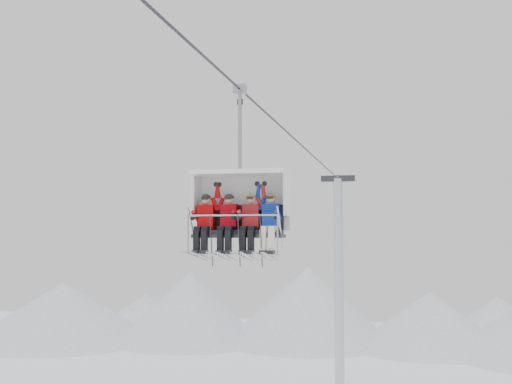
% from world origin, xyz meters
% --- Properties ---
extents(ridgeline, '(72.00, 21.00, 7.00)m').
position_xyz_m(ridgeline, '(-1.58, 42.05, 2.84)').
color(ridgeline, silver).
rests_on(ridgeline, ground).
extents(lift_tower_right, '(2.00, 1.80, 13.48)m').
position_xyz_m(lift_tower_right, '(0.00, 22.00, 5.78)').
color(lift_tower_right, silver).
rests_on(lift_tower_right, ground).
extents(haul_cable, '(0.06, 50.00, 0.06)m').
position_xyz_m(haul_cable, '(0.00, 0.00, 13.30)').
color(haul_cable, '#303035').
rests_on(haul_cable, lift_tower_left).
extents(chairlift_carrier, '(2.23, 1.17, 3.98)m').
position_xyz_m(chairlift_carrier, '(0.00, -1.58, 10.65)').
color(chairlift_carrier, black).
rests_on(chairlift_carrier, haul_cable).
extents(skier_far_left, '(0.38, 1.69, 1.54)m').
position_xyz_m(skier_far_left, '(-0.78, -1.89, 10.18)').
color(skier_far_left, red).
rests_on(skier_far_left, chairlift_carrier).
extents(skier_center_left, '(0.38, 1.69, 1.54)m').
position_xyz_m(skier_center_left, '(-0.23, -1.89, 10.18)').
color(skier_center_left, '#A70410').
rests_on(skier_center_left, chairlift_carrier).
extents(skier_center_right, '(0.38, 1.69, 1.54)m').
position_xyz_m(skier_center_right, '(0.29, -1.89, 10.18)').
color(skier_center_right, '#A21A1D').
rests_on(skier_center_right, chairlift_carrier).
extents(skier_far_right, '(0.38, 1.69, 1.54)m').
position_xyz_m(skier_far_right, '(0.76, -1.89, 10.18)').
color(skier_far_right, '#102E9D').
rests_on(skier_far_right, chairlift_carrier).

